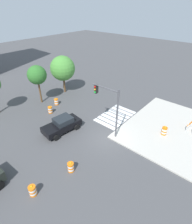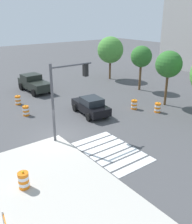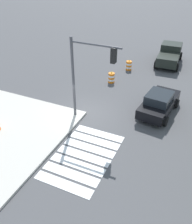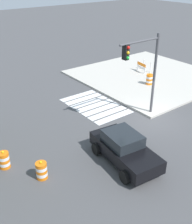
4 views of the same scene
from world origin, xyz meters
name	(u,v)px [view 1 (image 1 of 4)]	position (x,y,z in m)	size (l,w,h in m)	color
ground_plane	(108,138)	(0.00, 0.00, 0.00)	(120.00, 120.00, 0.00)	#474749
sidewalk_corner	(184,133)	(6.00, -6.00, 0.07)	(12.00, 12.00, 0.15)	#BCB7AD
crosswalk_stripes	(115,116)	(4.00, 1.80, 0.01)	(5.10, 3.20, 0.02)	silver
sports_car	(62,125)	(-2.31, 4.64, 0.81)	(4.49, 2.52, 1.63)	black
traffic_barrel_near_corner	(71,167)	(-5.54, -0.27, 0.45)	(0.56, 0.56, 1.02)	orange
traffic_barrel_crosswalk_end	(50,110)	(-0.88, 8.76, 0.45)	(0.56, 0.56, 1.02)	orange
traffic_barrel_median_near	(56,102)	(1.03, 9.91, 0.45)	(0.56, 0.56, 1.02)	orange
traffic_barrel_median_far	(33,191)	(-8.91, 0.26, 0.45)	(0.56, 0.56, 1.02)	orange
traffic_barrel_on_sidewalk	(164,131)	(4.31, -4.38, 0.60)	(0.56, 0.56, 1.02)	orange
construction_barricade	(191,126)	(7.01, -6.32, 0.72)	(1.34, 0.96, 1.00)	silver
traffic_light_pole	(108,102)	(0.59, 0.54, 3.91)	(0.47, 3.29, 5.50)	#4C4C51
street_tree_streetside_near	(63,68)	(4.59, 12.22, 3.87)	(3.73, 3.73, 5.75)	brown
street_tree_streetside_mid	(37,75)	(0.10, 12.13, 4.10)	(2.56, 2.56, 5.41)	brown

